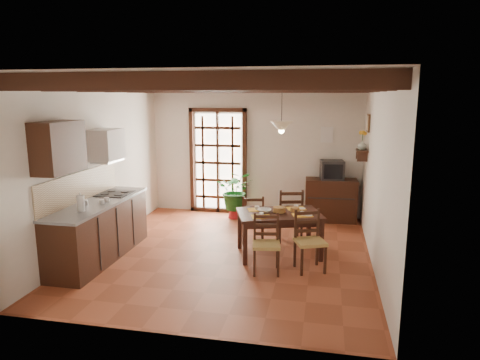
% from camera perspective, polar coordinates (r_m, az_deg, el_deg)
% --- Properties ---
extents(ground_plane, '(5.00, 5.00, 0.00)m').
position_cam_1_polar(ground_plane, '(7.11, -1.45, -9.71)').
color(ground_plane, brown).
extents(room_shell, '(4.52, 5.02, 2.81)m').
position_cam_1_polar(room_shell, '(6.68, -1.52, 4.99)').
color(room_shell, silver).
rests_on(room_shell, ground_plane).
extents(ceiling_beams, '(4.50, 4.34, 0.20)m').
position_cam_1_polar(ceiling_beams, '(6.65, -1.56, 12.50)').
color(ceiling_beams, black).
rests_on(ceiling_beams, room_shell).
extents(french_door, '(1.26, 0.11, 2.32)m').
position_cam_1_polar(french_door, '(9.31, -2.94, 2.77)').
color(french_door, white).
rests_on(french_door, ground_plane).
extents(kitchen_counter, '(0.64, 2.25, 1.38)m').
position_cam_1_polar(kitchen_counter, '(7.12, -18.22, -6.25)').
color(kitchen_counter, '#321A10').
rests_on(kitchen_counter, ground_plane).
extents(upper_cabinet, '(0.35, 0.80, 0.70)m').
position_cam_1_polar(upper_cabinet, '(6.32, -23.04, 4.05)').
color(upper_cabinet, '#321A10').
rests_on(upper_cabinet, room_shell).
extents(range_hood, '(0.38, 0.60, 0.54)m').
position_cam_1_polar(range_hood, '(7.38, -17.37, 4.43)').
color(range_hood, white).
rests_on(range_hood, room_shell).
extents(counter_items, '(0.50, 1.43, 0.25)m').
position_cam_1_polar(counter_items, '(7.07, -18.10, -2.28)').
color(counter_items, black).
rests_on(counter_items, kitchen_counter).
extents(dining_table, '(1.49, 1.19, 0.71)m').
position_cam_1_polar(dining_table, '(6.89, 5.23, -5.07)').
color(dining_table, black).
rests_on(dining_table, ground_plane).
extents(chair_near_left, '(0.45, 0.43, 0.85)m').
position_cam_1_polar(chair_near_left, '(6.32, 3.50, -9.89)').
color(chair_near_left, '#AF8F4A').
rests_on(chair_near_left, ground_plane).
extents(chair_near_right, '(0.53, 0.51, 0.89)m').
position_cam_1_polar(chair_near_right, '(6.46, 9.24, -9.45)').
color(chair_near_right, '#AF8F4A').
rests_on(chair_near_right, ground_plane).
extents(chair_far_left, '(0.46, 0.44, 0.85)m').
position_cam_1_polar(chair_far_left, '(7.56, 1.72, -6.29)').
color(chair_far_left, '#AF8F4A').
rests_on(chair_far_left, ground_plane).
extents(chair_far_right, '(0.53, 0.52, 0.96)m').
position_cam_1_polar(chair_far_right, '(7.66, 6.57, -5.87)').
color(chair_far_right, '#AF8F4A').
rests_on(chair_far_right, ground_plane).
extents(table_setting, '(0.95, 0.63, 0.09)m').
position_cam_1_polar(table_setting, '(6.87, 5.25, -4.47)').
color(table_setting, gold).
rests_on(table_setting, dining_table).
extents(table_bowl, '(0.22, 0.22, 0.05)m').
position_cam_1_polar(table_bowl, '(6.86, 3.27, -4.10)').
color(table_bowl, white).
rests_on(table_bowl, dining_table).
extents(sideboard, '(1.05, 0.52, 0.87)m').
position_cam_1_polar(sideboard, '(8.95, 12.00, -2.63)').
color(sideboard, '#321A10').
rests_on(sideboard, ground_plane).
extents(crt_tv, '(0.50, 0.47, 0.39)m').
position_cam_1_polar(crt_tv, '(8.82, 12.16, 1.32)').
color(crt_tv, black).
rests_on(crt_tv, sideboard).
extents(fuse_box, '(0.25, 0.03, 0.32)m').
position_cam_1_polar(fuse_box, '(8.99, 11.51, 5.94)').
color(fuse_box, white).
rests_on(fuse_box, room_shell).
extents(plant_pot, '(0.33, 0.33, 0.20)m').
position_cam_1_polar(plant_pot, '(9.04, -0.56, -4.39)').
color(plant_pot, maroon).
rests_on(plant_pot, ground_plane).
extents(potted_plant, '(2.12, 1.88, 2.16)m').
position_cam_1_polar(potted_plant, '(8.93, -0.57, -1.54)').
color(potted_plant, '#144C19').
rests_on(potted_plant, ground_plane).
extents(wall_shelf, '(0.20, 0.42, 0.20)m').
position_cam_1_polar(wall_shelf, '(8.17, 15.93, 3.54)').
color(wall_shelf, '#321A10').
rests_on(wall_shelf, room_shell).
extents(shelf_vase, '(0.15, 0.15, 0.15)m').
position_cam_1_polar(shelf_vase, '(8.15, 15.98, 4.51)').
color(shelf_vase, '#B2BFB2').
rests_on(shelf_vase, wall_shelf).
extents(shelf_flowers, '(0.14, 0.14, 0.36)m').
position_cam_1_polar(shelf_flowers, '(8.13, 16.06, 5.96)').
color(shelf_flowers, gold).
rests_on(shelf_flowers, shelf_vase).
extents(framed_picture, '(0.03, 0.32, 0.32)m').
position_cam_1_polar(framed_picture, '(8.12, 16.72, 7.28)').
color(framed_picture, brown).
rests_on(framed_picture, room_shell).
extents(pendant_lamp, '(0.36, 0.36, 0.84)m').
position_cam_1_polar(pendant_lamp, '(6.73, 5.55, 7.22)').
color(pendant_lamp, black).
rests_on(pendant_lamp, room_shell).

